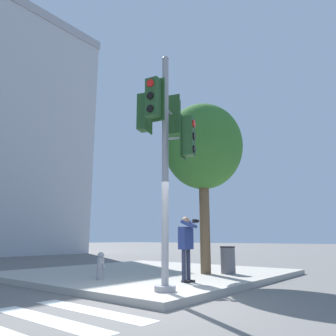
% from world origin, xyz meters
% --- Properties ---
extents(ground_plane, '(160.00, 160.00, 0.00)m').
position_xyz_m(ground_plane, '(0.00, 0.00, 0.00)').
color(ground_plane, slate).
extents(sidewalk_corner, '(8.00, 8.00, 0.16)m').
position_xyz_m(sidewalk_corner, '(3.50, 3.50, 0.08)').
color(sidewalk_corner, '#ADA89E').
rests_on(sidewalk_corner, ground_plane).
extents(traffic_signal_pole, '(1.42, 1.40, 5.48)m').
position_xyz_m(traffic_signal_pole, '(0.47, 0.28, 3.58)').
color(traffic_signal_pole, '#939399').
rests_on(traffic_signal_pole, sidewalk_corner).
extents(person_photographer, '(0.50, 0.53, 1.66)m').
position_xyz_m(person_photographer, '(2.00, 0.79, 1.16)').
color(person_photographer, black).
rests_on(person_photographer, sidewalk_corner).
extents(street_tree, '(2.68, 2.68, 5.67)m').
position_xyz_m(street_tree, '(4.03, 1.49, 4.31)').
color(street_tree, brown).
rests_on(street_tree, sidewalk_corner).
extents(fire_hydrant, '(0.20, 0.26, 0.72)m').
position_xyz_m(fire_hydrant, '(0.98, 2.98, 0.52)').
color(fire_hydrant, '#99999E').
rests_on(fire_hydrant, sidewalk_corner).
extents(trash_bin, '(0.49, 0.49, 0.85)m').
position_xyz_m(trash_bin, '(4.49, 0.94, 0.58)').
color(trash_bin, '#5B5B60').
rests_on(trash_bin, sidewalk_corner).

